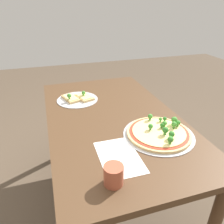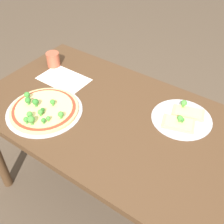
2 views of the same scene
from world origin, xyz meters
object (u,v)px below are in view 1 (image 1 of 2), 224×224
pizza_tray_slice (78,98)px  drinking_cup (114,175)px  dining_table (112,128)px  pizza_tray_whole (159,133)px

pizza_tray_slice → drinking_cup: 0.85m
dining_table → pizza_tray_slice: (-0.31, -0.17, 0.10)m
pizza_tray_whole → pizza_tray_slice: bearing=-149.7°
dining_table → pizza_tray_whole: bearing=32.4°
pizza_tray_slice → drinking_cup: size_ratio=3.41×
dining_table → drinking_cup: drinking_cup is taller
pizza_tray_whole → pizza_tray_slice: (-0.59, -0.35, -0.00)m
drinking_cup → pizza_tray_whole: bearing=127.2°
dining_table → pizza_tray_slice: 0.37m
dining_table → pizza_tray_slice: pizza_tray_slice is taller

